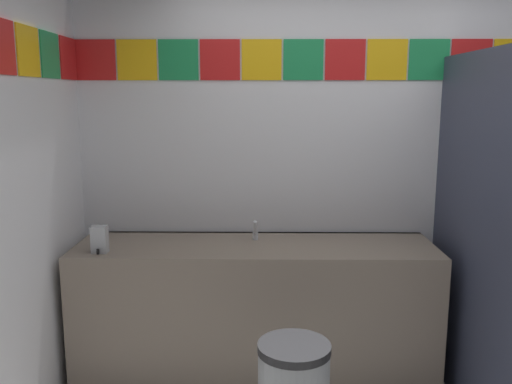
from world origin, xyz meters
TOP-DOWN VIEW (x-y plane):
  - wall_back at (-0.00, 1.45)m, footprint 3.72×0.09m
  - vanity_counter at (-0.70, 1.11)m, footprint 2.22×0.61m
  - faucet_center at (-0.70, 1.20)m, footprint 0.04×0.10m
  - soap_dispenser at (-1.61, 0.92)m, footprint 0.09×0.09m

SIDE VIEW (x-z plane):
  - vanity_counter at x=-0.70m, z-range 0.01..0.88m
  - faucet_center at x=-0.70m, z-range 0.86..1.00m
  - soap_dispenser at x=-1.61m, z-range 0.88..1.04m
  - wall_back at x=0.00m, z-range 0.01..2.60m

